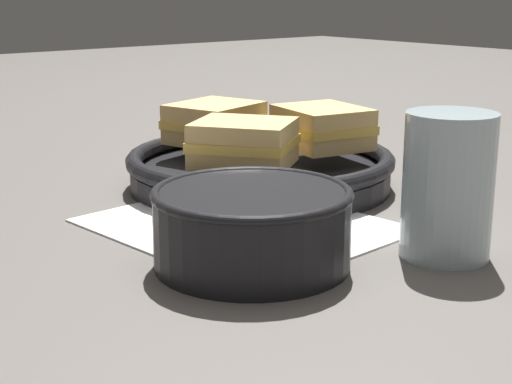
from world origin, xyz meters
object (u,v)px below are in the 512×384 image
at_px(sandwich_near_left, 244,143).
at_px(sandwich_near_right, 322,127).
at_px(drinking_glass, 448,186).
at_px(spoon, 259,231).
at_px(sandwich_far_left, 215,123).
at_px(soup_bowl, 252,222).
at_px(skillet, 260,169).

height_order(sandwich_near_left, sandwich_near_right, same).
distance_m(sandwich_near_right, drinking_glass, 0.27).
height_order(spoon, sandwich_near_right, sandwich_near_right).
relative_size(sandwich_far_left, drinking_glass, 0.98).
distance_m(soup_bowl, sandwich_far_left, 0.31).
xyz_separation_m(soup_bowl, drinking_glass, (0.09, 0.14, 0.02)).
xyz_separation_m(soup_bowl, sandwich_near_right, (-0.16, 0.24, 0.03)).
bearing_deg(sandwich_near_left, skillet, 127.16).
bearing_deg(drinking_glass, skillet, 174.24).
bearing_deg(drinking_glass, sandwich_far_left, 176.93).
distance_m(skillet, sandwich_near_left, 0.09).
bearing_deg(sandwich_near_right, skillet, -112.84).
relative_size(spoon, sandwich_far_left, 1.50).
bearing_deg(soup_bowl, sandwich_near_left, 143.62).
distance_m(sandwich_near_right, sandwich_far_left, 0.13).
xyz_separation_m(soup_bowl, skillet, (-0.19, 0.17, -0.02)).
relative_size(soup_bowl, drinking_glass, 1.33).
distance_m(soup_bowl, spoon, 0.07).
bearing_deg(soup_bowl, sandwich_far_left, 149.15).
bearing_deg(soup_bowl, drinking_glass, 58.75).
height_order(skillet, drinking_glass, drinking_glass).
height_order(soup_bowl, drinking_glass, drinking_glass).
bearing_deg(sandwich_near_left, sandwich_far_left, 157.16).
height_order(soup_bowl, skillet, soup_bowl).
height_order(sandwich_near_right, drinking_glass, drinking_glass).
relative_size(spoon, sandwich_near_right, 1.57).
bearing_deg(skillet, sandwich_near_right, 67.16).
xyz_separation_m(soup_bowl, spoon, (-0.05, 0.05, -0.03)).
relative_size(sandwich_near_right, sandwich_far_left, 0.96).
bearing_deg(skillet, sandwich_near_left, -52.84).
xyz_separation_m(skillet, sandwich_near_left, (0.04, -0.06, 0.04)).
bearing_deg(sandwich_near_left, drinking_glass, 7.50).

